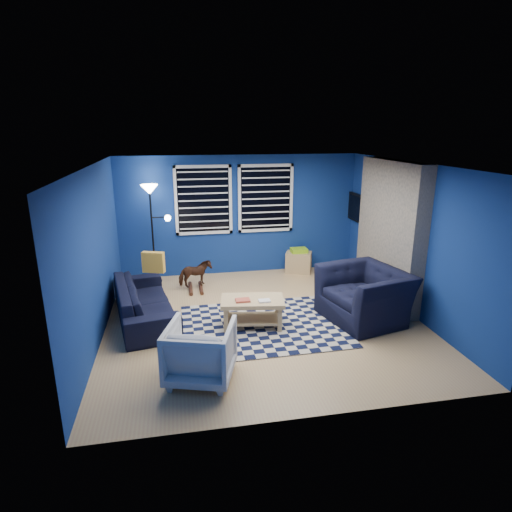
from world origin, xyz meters
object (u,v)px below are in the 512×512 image
at_px(sofa, 145,301).
at_px(armchair_big, 364,295).
at_px(tv, 359,209).
at_px(armchair_bent, 200,352).
at_px(cabinet, 299,262).
at_px(rocking_horse, 195,274).
at_px(floor_lamp, 152,203).
at_px(coffee_table, 252,307).

bearing_deg(sofa, armchair_big, -111.27).
relative_size(tv, sofa, 0.47).
xyz_separation_m(armchair_bent, cabinet, (2.35, 3.76, -0.13)).
xyz_separation_m(tv, armchair_big, (-0.83, -2.26, -0.98)).
height_order(armchair_bent, cabinet, armchair_bent).
height_order(rocking_horse, floor_lamp, floor_lamp).
distance_m(tv, armchair_bent, 5.10).
bearing_deg(armchair_big, floor_lamp, -139.75).
xyz_separation_m(sofa, armchair_bent, (0.79, -1.92, 0.06)).
bearing_deg(coffee_table, armchair_bent, -124.05).
xyz_separation_m(coffee_table, floor_lamp, (-1.55, 2.38, 1.29)).
bearing_deg(sofa, tv, -80.38).
distance_m(cabinet, floor_lamp, 3.32).
bearing_deg(floor_lamp, rocking_horse, -38.66).
bearing_deg(rocking_horse, tv, -98.28).
height_order(armchair_bent, floor_lamp, floor_lamp).
relative_size(cabinet, floor_lamp, 0.32).
xyz_separation_m(tv, floor_lamp, (-4.22, 0.18, 0.22)).
bearing_deg(coffee_table, cabinet, 59.15).
bearing_deg(armchair_bent, sofa, -50.51).
bearing_deg(armchair_bent, coffee_table, -106.85).
bearing_deg(floor_lamp, armchair_big, -35.72).
height_order(armchair_big, floor_lamp, floor_lamp).
distance_m(rocking_horse, cabinet, 2.36).
height_order(armchair_bent, rocking_horse, armchair_bent).
relative_size(armchair_big, rocking_horse, 2.12).
relative_size(armchair_big, cabinet, 2.07).
distance_m(armchair_big, armchair_bent, 3.00).
bearing_deg(armchair_bent, rocking_horse, -74.48).
distance_m(tv, coffee_table, 3.61).
xyz_separation_m(armchair_bent, rocking_horse, (0.09, 3.09, -0.04)).
distance_m(tv, sofa, 4.75).
height_order(coffee_table, floor_lamp, floor_lamp).
height_order(tv, armchair_bent, tv).
bearing_deg(floor_lamp, cabinet, 1.34).
relative_size(rocking_horse, coffee_table, 0.59).
relative_size(armchair_bent, cabinet, 1.29).
height_order(cabinet, floor_lamp, floor_lamp).
bearing_deg(armchair_big, tv, 145.90).
distance_m(sofa, armchair_big, 3.58).
xyz_separation_m(cabinet, floor_lamp, (-3.02, -0.07, 1.38)).
bearing_deg(rocking_horse, sofa, 127.78).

